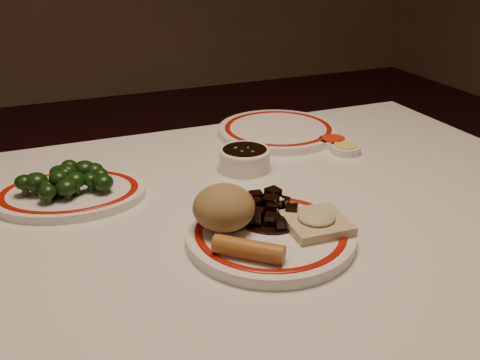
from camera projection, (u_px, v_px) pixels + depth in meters
name	position (u px, v px, depth m)	size (l,w,h in m)	color
dining_table	(262.00, 257.00, 0.93)	(1.20, 0.90, 0.75)	silver
main_plate	(270.00, 235.00, 0.80)	(0.31, 0.31, 0.02)	white
rice_mound	(224.00, 207.00, 0.79)	(0.09, 0.09, 0.07)	#997848
spring_roll	(248.00, 249.00, 0.72)	(0.03, 0.03, 0.10)	#AD6A2A
fried_wonton	(316.00, 221.00, 0.80)	(0.09, 0.09, 0.03)	#C4B58A
stirfry_heap	(269.00, 209.00, 0.83)	(0.10, 0.10, 0.03)	black
broccoli_plate	(70.00, 194.00, 0.93)	(0.30, 0.27, 0.02)	white
broccoli_pile	(67.00, 178.00, 0.92)	(0.16, 0.11, 0.05)	#23471C
soy_bowl	(245.00, 159.00, 1.04)	(0.10, 0.10, 0.04)	white
sweet_sour_dish	(333.00, 142.00, 1.16)	(0.06, 0.06, 0.02)	white
mustard_dish	(346.00, 149.00, 1.13)	(0.06, 0.06, 0.02)	white
far_plate	(278.00, 130.00, 1.23)	(0.33, 0.33, 0.02)	white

